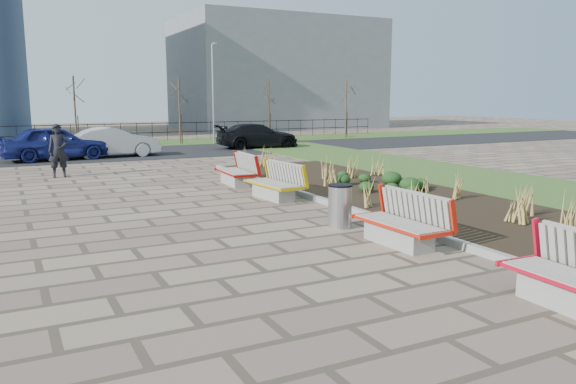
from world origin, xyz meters
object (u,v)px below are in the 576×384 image
car_blue (55,143)px  lamp_east (213,94)px  bench_b (399,220)px  car_silver (114,142)px  bench_a (576,275)px  pedestrian (58,151)px  bench_c (273,181)px  bench_d (235,170)px  car_black (258,136)px  litter_bin (340,207)px

car_blue → lamp_east: (9.63, 5.61, 2.23)m
bench_b → car_silver: 19.53m
car_blue → bench_a: bearing=-175.7°
bench_b → car_blue: car_blue is taller
pedestrian → car_silver: (3.01, 6.29, -0.23)m
bench_a → car_silver: (-1.97, 23.24, 0.23)m
bench_c → lamp_east: (5.00, 19.10, 2.54)m
bench_d → lamp_east: lamp_east is taller
bench_a → bench_c: bearing=92.0°
bench_a → car_black: car_black is taller
car_blue → litter_bin: bearing=-172.8°
bench_a → car_blue: size_ratio=0.45×
pedestrian → car_black: 13.45m
bench_d → car_silver: (-1.97, 10.85, 0.23)m
bench_b → pedestrian: 14.06m
bench_b → bench_d: same height
bench_a → bench_d: size_ratio=1.00×
car_blue → car_black: car_blue is taller
litter_bin → bench_c: bearing=86.9°
bench_c → bench_a: bearing=-95.4°
pedestrian → car_blue: size_ratio=0.41×
bench_b → litter_bin: size_ratio=2.22×
car_blue → car_silver: car_blue is taller
bench_a → bench_c: same height
pedestrian → lamp_east: size_ratio=0.32×
car_silver → car_black: bearing=-81.3°
bench_a → litter_bin: bearing=94.1°
bench_a → bench_d: same height
bench_c → car_blue: car_blue is taller
bench_d → car_black: 13.58m
bench_b → car_silver: bearing=94.0°
litter_bin → car_silver: 17.73m
bench_a → pedestrian: (-4.98, 16.95, 0.46)m
bench_a → car_silver: size_ratio=0.49×
bench_d → bench_b: bearing=-87.3°
bench_c → car_silver: (-1.97, 13.76, 0.23)m
car_black → bench_c: bearing=160.8°
lamp_east → bench_d: bearing=-107.2°
bench_a → litter_bin: bench_a is taller
car_silver → bench_d: bearing=-169.8°
bench_b → bench_c: 5.67m
bench_b → pedestrian: size_ratio=1.09×
bench_b → bench_d: 8.59m
bench_d → car_blue: car_blue is taller
pedestrian → bench_a: bearing=-71.2°
car_black → lamp_east: lamp_east is taller
car_silver → car_black: size_ratio=0.91×
bench_a → lamp_east: size_ratio=0.35×
car_silver → car_black: (8.12, 1.26, -0.02)m
bench_c → litter_bin: bench_c is taller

